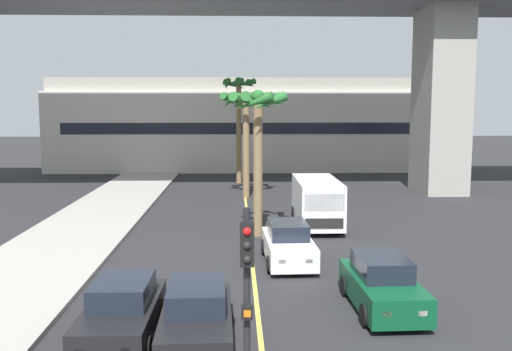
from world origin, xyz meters
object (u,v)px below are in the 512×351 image
(car_queue_fourth, at_px, (288,244))
(palm_tree_near_median, at_px, (246,111))
(car_queue_second, at_px, (382,285))
(car_queue_third, at_px, (122,313))
(car_queue_front, at_px, (197,319))
(palm_tree_mid_median, at_px, (239,101))
(palm_tree_far_median, at_px, (258,122))
(traffic_light_median_near, at_px, (247,293))
(delivery_van, at_px, (317,201))

(car_queue_fourth, bearing_deg, palm_tree_near_median, 94.80)
(car_queue_second, distance_m, car_queue_third, 7.42)
(car_queue_front, height_order, palm_tree_near_median, palm_tree_near_median)
(car_queue_front, distance_m, car_queue_fourth, 8.05)
(palm_tree_mid_median, distance_m, palm_tree_far_median, 18.27)
(car_queue_third, height_order, traffic_light_median_near, traffic_light_median_near)
(car_queue_second, height_order, car_queue_fourth, same)
(car_queue_front, xyz_separation_m, palm_tree_mid_median, (1.25, 30.32, 5.61))
(traffic_light_median_near, xyz_separation_m, palm_tree_near_median, (0.48, 27.12, 2.91))
(car_queue_front, bearing_deg, car_queue_third, 166.59)
(delivery_van, distance_m, palm_tree_far_median, 5.26)
(car_queue_front, relative_size, car_queue_second, 1.00)
(traffic_light_median_near, height_order, palm_tree_near_median, palm_tree_near_median)
(car_queue_fourth, bearing_deg, palm_tree_mid_median, 94.27)
(car_queue_fourth, distance_m, delivery_van, 6.72)
(car_queue_fourth, xyz_separation_m, palm_tree_far_median, (-0.98, 4.61, 4.51))
(palm_tree_far_median, bearing_deg, car_queue_front, -99.26)
(palm_tree_far_median, bearing_deg, palm_tree_near_median, 91.72)
(delivery_van, relative_size, palm_tree_far_median, 0.79)
(palm_tree_mid_median, bearing_deg, palm_tree_far_median, -87.73)
(car_queue_front, xyz_separation_m, car_queue_second, (5.24, 2.45, 0.00))
(traffic_light_median_near, distance_m, palm_tree_mid_median, 34.54)
(car_queue_fourth, height_order, palm_tree_far_median, palm_tree_far_median)
(car_queue_front, height_order, car_queue_fourth, same)
(car_queue_second, relative_size, traffic_light_median_near, 0.99)
(car_queue_fourth, bearing_deg, delivery_van, 72.63)
(car_queue_second, bearing_deg, palm_tree_far_median, 108.69)
(palm_tree_near_median, bearing_deg, car_queue_front, -94.07)
(car_queue_second, relative_size, car_queue_third, 1.01)
(traffic_light_median_near, height_order, palm_tree_mid_median, palm_tree_mid_median)
(car_queue_fourth, height_order, delivery_van, delivery_van)
(traffic_light_median_near, relative_size, palm_tree_near_median, 0.61)
(traffic_light_median_near, bearing_deg, car_queue_front, 106.04)
(car_queue_fourth, relative_size, palm_tree_near_median, 0.60)
(car_queue_fourth, relative_size, palm_tree_mid_median, 0.51)
(car_queue_fourth, height_order, traffic_light_median_near, traffic_light_median_near)
(car_queue_second, xyz_separation_m, car_queue_third, (-7.15, -1.99, 0.00))
(palm_tree_near_median, bearing_deg, car_queue_second, -80.12)
(palm_tree_near_median, relative_size, palm_tree_far_median, 1.03)
(car_queue_third, height_order, palm_tree_near_median, palm_tree_near_median)
(delivery_van, distance_m, palm_tree_mid_median, 17.59)
(car_queue_fourth, xyz_separation_m, palm_tree_near_median, (-1.31, 15.60, 4.90))
(palm_tree_near_median, distance_m, palm_tree_far_median, 11.00)
(delivery_van, height_order, palm_tree_mid_median, palm_tree_mid_median)
(palm_tree_mid_median, bearing_deg, palm_tree_near_median, -86.88)
(traffic_light_median_near, bearing_deg, car_queue_fourth, 81.15)
(car_queue_fourth, height_order, palm_tree_near_median, palm_tree_near_median)
(delivery_van, bearing_deg, car_queue_second, -88.56)
(car_queue_third, xyz_separation_m, traffic_light_median_near, (3.07, -4.48, 1.99))
(delivery_van, bearing_deg, car_queue_third, -117.07)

